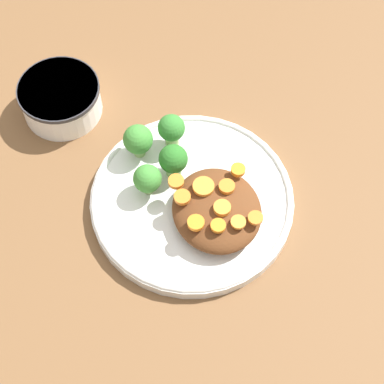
{
  "coord_description": "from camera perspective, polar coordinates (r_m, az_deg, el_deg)",
  "views": [
    {
      "loc": [
        -0.38,
        0.12,
        0.72
      ],
      "look_at": [
        0.0,
        0.0,
        0.03
      ],
      "focal_mm": 60.0,
      "sensor_mm": 36.0,
      "label": 1
    }
  ],
  "objects": [
    {
      "name": "broccoli_floret_1",
      "position": [
        0.83,
        -2.03,
        5.54
      ],
      "size": [
        0.04,
        0.04,
        0.05
      ],
      "color": "#7FA85B",
      "rests_on": "plate"
    },
    {
      "name": "carrot_slice_5",
      "position": [
        0.79,
        4.1,
        2.03
      ],
      "size": [
        0.02,
        0.02,
        0.01
      ],
      "primitive_type": "cylinder",
      "color": "orange",
      "rests_on": "stew_mound"
    },
    {
      "name": "carrot_slice_9",
      "position": [
        0.75,
        2.34,
        -3.01
      ],
      "size": [
        0.02,
        0.02,
        0.01
      ],
      "primitive_type": "cylinder",
      "color": "orange",
      "rests_on": "stew_mound"
    },
    {
      "name": "carrot_slice_4",
      "position": [
        0.77,
        3.11,
        0.49
      ],
      "size": [
        0.02,
        0.02,
        0.01
      ],
      "primitive_type": "cylinder",
      "color": "orange",
      "rests_on": "stew_mound"
    },
    {
      "name": "plate",
      "position": [
        0.81,
        -0.0,
        -0.71
      ],
      "size": [
        0.26,
        0.26,
        0.02
      ],
      "color": "silver",
      "rests_on": "ground_plane"
    },
    {
      "name": "carrot_slice_3",
      "position": [
        0.75,
        4.13,
        -2.69
      ],
      "size": [
        0.02,
        0.02,
        0.0
      ],
      "primitive_type": "cylinder",
      "color": "orange",
      "rests_on": "stew_mound"
    },
    {
      "name": "broccoli_floret_3",
      "position": [
        0.82,
        -4.82,
        4.62
      ],
      "size": [
        0.04,
        0.04,
        0.05
      ],
      "color": "#7FA85B",
      "rests_on": "plate"
    },
    {
      "name": "broccoli_floret_0",
      "position": [
        0.79,
        -3.98,
        1.15
      ],
      "size": [
        0.04,
        0.04,
        0.05
      ],
      "color": "#7FA85B",
      "rests_on": "plate"
    },
    {
      "name": "carrot_slice_2",
      "position": [
        0.77,
        -0.87,
        -0.45
      ],
      "size": [
        0.02,
        0.02,
        0.01
      ],
      "primitive_type": "cylinder",
      "color": "orange",
      "rests_on": "stew_mound"
    },
    {
      "name": "carrot_slice_0",
      "position": [
        0.75,
        0.35,
        -2.75
      ],
      "size": [
        0.02,
        0.02,
        0.01
      ],
      "primitive_type": "cylinder",
      "color": "orange",
      "rests_on": "stew_mound"
    },
    {
      "name": "carrot_slice_8",
      "position": [
        0.76,
        5.67,
        -2.3
      ],
      "size": [
        0.02,
        0.02,
        0.0
      ],
      "primitive_type": "cylinder",
      "color": "orange",
      "rests_on": "stew_mound"
    },
    {
      "name": "stew_mound",
      "position": [
        0.78,
        2.21,
        -1.62
      ],
      "size": [
        0.12,
        0.11,
        0.04
      ],
      "primitive_type": "ellipsoid",
      "color": "#5B3319",
      "rests_on": "plate"
    },
    {
      "name": "dip_bowl",
      "position": [
        0.9,
        -11.62,
        8.22
      ],
      "size": [
        0.11,
        0.11,
        0.05
      ],
      "color": "white",
      "rests_on": "ground_plane"
    },
    {
      "name": "carrot_slice_6",
      "position": [
        0.76,
        2.69,
        -1.42
      ],
      "size": [
        0.02,
        0.02,
        0.01
      ],
      "primitive_type": "cylinder",
      "color": "orange",
      "rests_on": "stew_mound"
    },
    {
      "name": "broccoli_floret_2",
      "position": [
        0.8,
        -1.67,
        2.84
      ],
      "size": [
        0.04,
        0.04,
        0.05
      ],
      "color": "#7FA85B",
      "rests_on": "plate"
    },
    {
      "name": "ground_plane",
      "position": [
        0.82,
        -0.0,
        -1.08
      ],
      "size": [
        4.0,
        4.0,
        0.0
      ],
      "primitive_type": "plane",
      "color": "brown"
    },
    {
      "name": "carrot_slice_1",
      "position": [
        0.77,
        1.03,
        0.5
      ],
      "size": [
        0.03,
        0.03,
        0.01
      ],
      "primitive_type": "cylinder",
      "color": "orange",
      "rests_on": "stew_mound"
    },
    {
      "name": "carrot_slice_7",
      "position": [
        0.78,
        -1.43,
        0.95
      ],
      "size": [
        0.02,
        0.02,
        0.01
      ],
      "primitive_type": "cylinder",
      "color": "orange",
      "rests_on": "stew_mound"
    }
  ]
}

